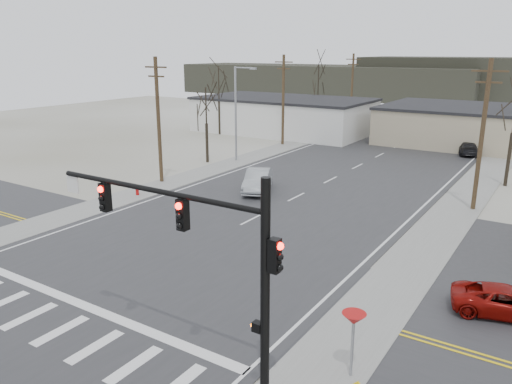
# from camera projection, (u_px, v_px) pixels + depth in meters

# --- Properties ---
(ground) EXTENTS (140.00, 140.00, 0.00)m
(ground) POSITION_uv_depth(u_px,v_px,m) (166.00, 263.00, 25.45)
(ground) COLOR silver
(ground) RESTS_ON ground
(main_road) EXTENTS (18.00, 110.00, 0.05)m
(main_road) POSITION_uv_depth(u_px,v_px,m) (302.00, 194.00, 37.57)
(main_road) COLOR #29292C
(main_road) RESTS_ON ground
(cross_road) EXTENTS (90.00, 10.00, 0.04)m
(cross_road) POSITION_uv_depth(u_px,v_px,m) (166.00, 263.00, 25.44)
(cross_road) COLOR #29292C
(cross_road) RESTS_ON ground
(sidewalk_left) EXTENTS (3.00, 90.00, 0.06)m
(sidewalk_left) POSITION_uv_depth(u_px,v_px,m) (228.00, 165.00, 47.13)
(sidewalk_left) COLOR gray
(sidewalk_left) RESTS_ON ground
(sidewalk_right) EXTENTS (3.00, 90.00, 0.06)m
(sidewalk_right) POSITION_uv_depth(u_px,v_px,m) (465.00, 200.00, 36.08)
(sidewalk_right) COLOR gray
(sidewalk_right) RESTS_ON ground
(traffic_signal_mast) EXTENTS (8.95, 0.43, 7.20)m
(traffic_signal_mast) POSITION_uv_depth(u_px,v_px,m) (212.00, 250.00, 15.04)
(traffic_signal_mast) COLOR black
(traffic_signal_mast) RESTS_ON ground
(fire_hydrant) EXTENTS (0.24, 0.24, 0.87)m
(fire_hydrant) POSITION_uv_depth(u_px,v_px,m) (137.00, 190.00, 37.10)
(fire_hydrant) COLOR #A50C0C
(fire_hydrant) RESTS_ON ground
(yield_sign) EXTENTS (0.80, 0.80, 2.35)m
(yield_sign) POSITION_uv_depth(u_px,v_px,m) (354.00, 321.00, 16.06)
(yield_sign) COLOR gray
(yield_sign) RESTS_ON ground
(building_left_far) EXTENTS (22.30, 12.30, 4.50)m
(building_left_far) POSITION_uv_depth(u_px,v_px,m) (283.00, 115.00, 65.49)
(building_left_far) COLOR silver
(building_left_far) RESTS_ON ground
(building_right_far) EXTENTS (26.30, 14.30, 4.30)m
(building_right_far) POSITION_uv_depth(u_px,v_px,m) (505.00, 128.00, 55.21)
(building_right_far) COLOR tan
(building_right_far) RESTS_ON ground
(upole_left_b) EXTENTS (2.20, 0.30, 10.00)m
(upole_left_b) POSITION_uv_depth(u_px,v_px,m) (158.00, 118.00, 39.70)
(upole_left_b) COLOR #463820
(upole_left_b) RESTS_ON ground
(upole_left_c) EXTENTS (2.20, 0.30, 10.00)m
(upole_left_c) POSITION_uv_depth(u_px,v_px,m) (283.00, 99.00, 55.87)
(upole_left_c) COLOR #463820
(upole_left_c) RESTS_ON ground
(upole_left_d) EXTENTS (2.20, 0.30, 10.00)m
(upole_left_d) POSITION_uv_depth(u_px,v_px,m) (352.00, 88.00, 72.03)
(upole_left_d) COLOR #463820
(upole_left_d) RESTS_ON ground
(upole_right_a) EXTENTS (2.20, 0.30, 10.00)m
(upole_right_a) POSITION_uv_depth(u_px,v_px,m) (482.00, 133.00, 32.57)
(upole_right_a) COLOR #463820
(upole_right_a) RESTS_ON ground
(streetlight_main) EXTENTS (2.40, 0.25, 9.00)m
(streetlight_main) POSITION_uv_depth(u_px,v_px,m) (237.00, 109.00, 47.46)
(streetlight_main) COLOR gray
(streetlight_main) RESTS_ON ground
(tree_left_near) EXTENTS (3.30, 3.30, 7.35)m
(tree_left_near) POSITION_uv_depth(u_px,v_px,m) (206.00, 108.00, 46.95)
(tree_left_near) COLOR #2B241A
(tree_left_near) RESTS_ON ground
(tree_left_far) EXTENTS (3.96, 3.96, 8.82)m
(tree_left_far) POSITION_uv_depth(u_px,v_px,m) (318.00, 82.00, 68.19)
(tree_left_far) COLOR #2B241A
(tree_left_far) RESTS_ON ground
(tree_left_mid) EXTENTS (3.96, 3.96, 8.82)m
(tree_left_mid) POSITION_uv_depth(u_px,v_px,m) (219.00, 85.00, 62.66)
(tree_left_mid) COLOR #2B241A
(tree_left_mid) RESTS_ON ground
(hill_left) EXTENTS (70.00, 18.00, 7.00)m
(hill_left) POSITION_uv_depth(u_px,v_px,m) (323.00, 81.00, 117.08)
(hill_left) COLOR #333026
(hill_left) RESTS_ON ground
(sedan_crossing) EXTENTS (3.65, 5.29, 1.65)m
(sedan_crossing) POSITION_uv_depth(u_px,v_px,m) (258.00, 180.00, 38.16)
(sedan_crossing) COLOR #8F9498
(sedan_crossing) RESTS_ON main_road
(car_far_a) EXTENTS (3.19, 4.91, 1.32)m
(car_far_a) POSITION_uv_depth(u_px,v_px,m) (468.00, 148.00, 51.58)
(car_far_a) COLOR black
(car_far_a) RESTS_ON main_road
(car_far_b) EXTENTS (2.75, 4.70, 1.50)m
(car_far_b) POSITION_uv_depth(u_px,v_px,m) (403.00, 124.00, 67.91)
(car_far_b) COLOR black
(car_far_b) RESTS_ON main_road
(car_parked_red) EXTENTS (4.64, 2.97, 1.19)m
(car_parked_red) POSITION_uv_depth(u_px,v_px,m) (507.00, 302.00, 20.28)
(car_parked_red) COLOR maroon
(car_parked_red) RESTS_ON parking_lot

